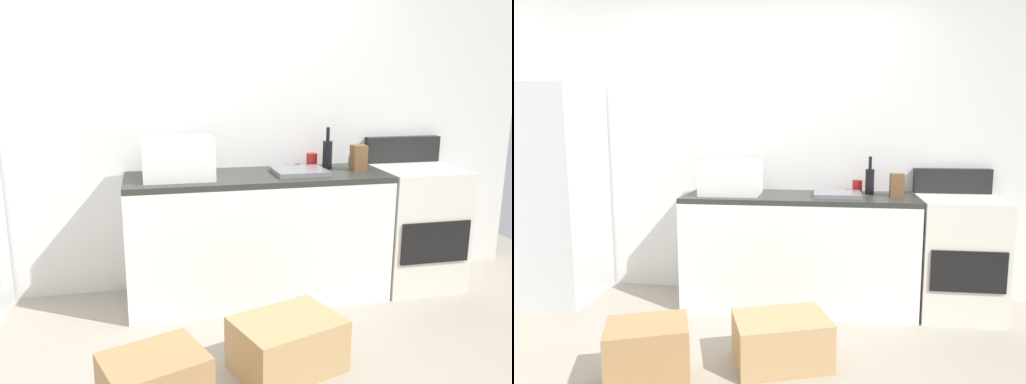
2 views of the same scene
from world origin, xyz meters
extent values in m
cube|color=silver|center=(0.00, 1.55, 1.30)|extent=(5.00, 0.10, 2.60)
cube|color=white|center=(0.30, 1.20, 0.43)|extent=(1.80, 0.60, 0.86)
cube|color=#2D302B|center=(0.30, 1.20, 0.88)|extent=(1.80, 0.60, 0.04)
cube|color=silver|center=(1.52, 1.20, 0.45)|extent=(0.60, 0.60, 0.90)
cube|color=black|center=(1.52, 0.90, 0.42)|extent=(0.52, 0.02, 0.30)
cube|color=black|center=(1.52, 1.46, 1.00)|extent=(0.60, 0.08, 0.20)
cube|color=white|center=(-0.24, 1.17, 1.04)|extent=(0.46, 0.34, 0.27)
cube|color=slate|center=(0.60, 1.18, 0.92)|extent=(0.36, 0.32, 0.03)
cylinder|color=black|center=(0.86, 1.33, 1.00)|extent=(0.07, 0.07, 0.20)
cylinder|color=black|center=(0.86, 1.33, 1.15)|extent=(0.03, 0.03, 0.10)
cylinder|color=red|center=(0.76, 1.42, 0.95)|extent=(0.08, 0.08, 0.10)
cube|color=brown|center=(1.05, 1.21, 0.99)|extent=(0.10, 0.10, 0.18)
cube|color=tan|center=(0.26, 0.24, 0.15)|extent=(0.66, 0.56, 0.29)
camera|label=1|loc=(-0.42, -2.16, 1.58)|focal=35.60mm
camera|label=2|loc=(0.53, -2.38, 1.43)|focal=32.25mm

